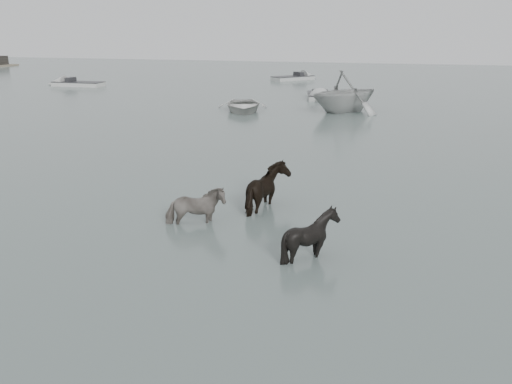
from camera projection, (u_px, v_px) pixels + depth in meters
ground at (259, 239)px, 14.45m from camera, size 140.00×140.00×0.00m
pony_pinto at (195, 200)px, 15.37m from camera, size 1.78×1.36×1.37m
pony_dark at (269, 181)px, 16.69m from camera, size 1.85×2.01×1.69m
pony_black at (311, 228)px, 13.15m from camera, size 1.41×1.28×1.45m
rowboat_lead at (243, 104)px, 35.69m from camera, size 4.31×5.15×0.92m
rowboat_trail at (345, 90)px, 35.14m from camera, size 6.63×6.72×2.68m
skiff_outer at (78, 82)px, 50.13m from camera, size 6.21×1.60×0.75m
skiff_mid at (319, 94)px, 41.64m from camera, size 2.59×5.20×0.75m
skiff_far at (293, 76)px, 55.62m from camera, size 5.07×5.47×0.75m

